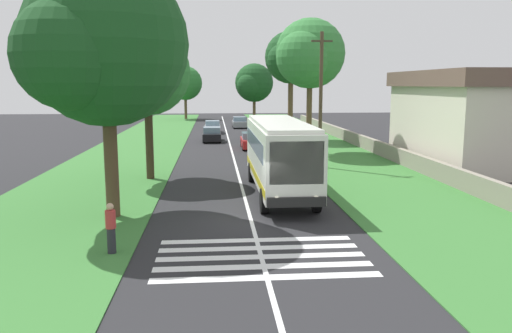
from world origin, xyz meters
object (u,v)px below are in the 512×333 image
object	(u,v)px
roadside_tree_right_1	(289,59)
utility_pole	(321,98)
pedestrian	(111,228)
roadside_tree_right_2	(308,56)
trailing_car_2	(213,127)
roadside_tree_right_0	(253,84)
roadside_building	(491,118)
roadside_tree_left_0	(185,84)
trailing_car_3	(240,123)
roadside_tree_left_2	(144,75)
trailing_car_1	(212,135)
coach_bus	(279,152)
trailing_car_0	(252,141)
roadside_tree_left_1	(102,49)

from	to	relation	value
roadside_tree_right_1	utility_pole	world-z (taller)	roadside_tree_right_1
pedestrian	roadside_tree_right_2	bearing A→B (deg)	-24.24
trailing_car_2	pedestrian	distance (m)	42.61
trailing_car_2	roadside_tree_right_0	size ratio (longest dim) A/B	0.49
roadside_building	roadside_tree_left_0	bearing A→B (deg)	25.14
trailing_car_2	roadside_tree_right_2	distance (m)	21.00
roadside_tree_right_1	trailing_car_3	bearing A→B (deg)	15.31
roadside_tree_left_2	pedestrian	world-z (taller)	roadside_tree_left_2
trailing_car_3	roadside_tree_right_2	bearing A→B (deg)	-170.55
trailing_car_3	trailing_car_1	bearing A→B (deg)	167.41
roadside_tree_right_0	pedestrian	distance (m)	66.25
roadside_tree_right_1	trailing_car_1	bearing A→B (deg)	94.57
coach_bus	trailing_car_0	bearing A→B (deg)	0.02
roadside_tree_right_0	roadside_building	distance (m)	50.25
roadside_tree_left_0	trailing_car_2	bearing A→B (deg)	-169.61
roadside_tree_left_1	roadside_tree_left_0	bearing A→B (deg)	0.15
trailing_car_3	trailing_car_2	bearing A→B (deg)	153.26
roadside_tree_left_1	pedestrian	distance (m)	7.84
roadside_tree_right_0	trailing_car_3	bearing A→B (deg)	169.23
trailing_car_3	roadside_tree_left_1	world-z (taller)	roadside_tree_left_1
trailing_car_3	roadside_tree_right_1	bearing A→B (deg)	-164.69
utility_pole	coach_bus	bearing A→B (deg)	154.73
trailing_car_1	roadside_tree_left_1	bearing A→B (deg)	171.58
roadside_tree_right_0	roadside_tree_right_1	bearing A→B (deg)	-177.90
coach_bus	trailing_car_2	world-z (taller)	coach_bus
roadside_tree_left_1	roadside_tree_right_2	size ratio (longest dim) A/B	0.97
utility_pole	roadside_building	world-z (taller)	utility_pole
trailing_car_0	roadside_tree_left_0	bearing A→B (deg)	11.35
trailing_car_2	roadside_tree_right_2	bearing A→B (deg)	-157.15
roadside_tree_right_0	roadside_tree_left_1	bearing A→B (deg)	169.86
trailing_car_2	pedestrian	xyz separation A→B (m)	(-42.49, 3.26, 0.24)
coach_bus	roadside_tree_left_1	size ratio (longest dim) A/B	1.07
roadside_tree_right_1	trailing_car_0	bearing A→B (deg)	147.25
roadside_tree_left_2	roadside_tree_right_0	bearing A→B (deg)	-11.26
trailing_car_0	roadside_tree_left_0	xyz separation A→B (m)	(39.30, 7.89, 4.98)
roadside_building	pedestrian	size ratio (longest dim) A/B	7.48
roadside_tree_left_2	roadside_tree_left_1	bearing A→B (deg)	176.72
roadside_tree_right_1	roadside_tree_right_2	xyz separation A→B (m)	(-9.85, -0.00, -0.21)
utility_pole	roadside_tree_right_0	bearing A→B (deg)	0.83
trailing_car_3	roadside_tree_left_0	world-z (taller)	roadside_tree_left_0
coach_bus	roadside_tree_left_2	xyz separation A→B (m)	(4.63, 7.23, 3.94)
trailing_car_1	pedestrian	xyz separation A→B (m)	(-33.52, 3.20, 0.24)
trailing_car_0	roadside_tree_right_0	world-z (taller)	roadside_tree_right_0
trailing_car_2	roadside_tree_right_1	xyz separation A→B (m)	(-8.35, -7.67, 7.34)
roadside_tree_left_1	roadside_tree_left_2	distance (m)	8.68
roadside_tree_left_1	roadside_tree_right_1	xyz separation A→B (m)	(29.27, -11.97, 1.04)
roadside_tree_right_2	pedestrian	bearing A→B (deg)	155.76
trailing_car_2	roadside_tree_left_1	world-z (taller)	roadside_tree_left_1
trailing_car_1	trailing_car_2	size ratio (longest dim) A/B	1.00
coach_bus	roadside_tree_left_0	size ratio (longest dim) A/B	1.32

